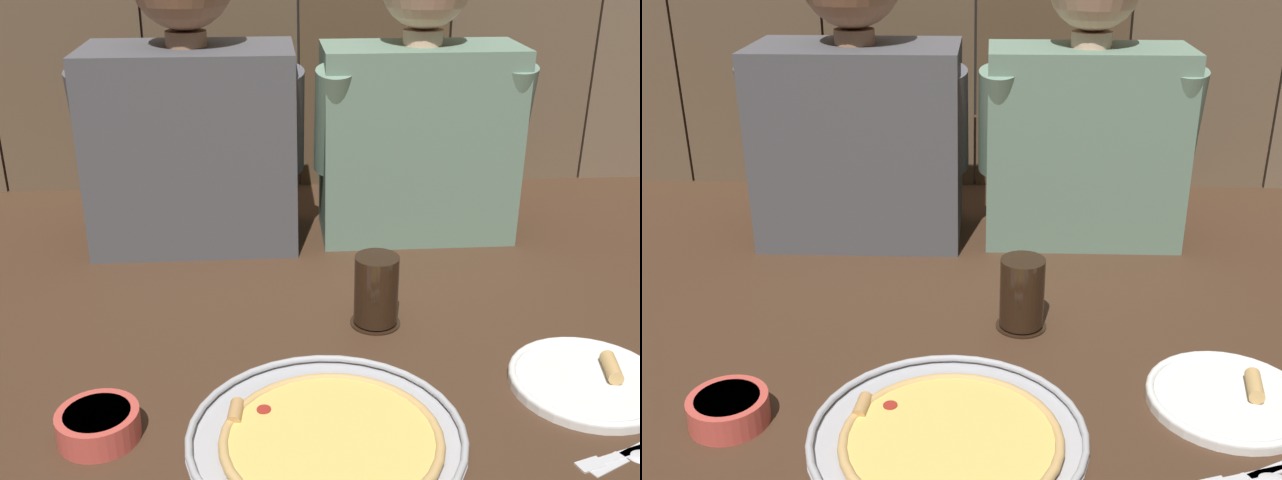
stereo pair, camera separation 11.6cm
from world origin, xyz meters
The scene contains 9 objects.
ground_plane centered at (0.00, 0.00, 0.00)m, with size 3.20×3.20×0.00m, color #422B1C.
pizza_tray centered at (-0.01, -0.16, 0.01)m, with size 0.37×0.37×0.03m.
dinner_plate centered at (0.38, -0.06, 0.01)m, with size 0.23×0.23×0.03m.
drinking_glass centered at (0.09, 0.15, 0.06)m, with size 0.09×0.09×0.12m.
dipping_bowl centered at (-0.31, -0.13, 0.02)m, with size 0.11×0.11×0.04m.
table_fork centered at (0.35, -0.21, 0.00)m, with size 0.13×0.06×0.01m.
table_knife centered at (0.38, -0.21, 0.00)m, with size 0.15×0.09×0.01m.
diner_left centered at (-0.23, 0.54, 0.29)m, with size 0.45×0.24×0.64m.
diner_right centered at (0.23, 0.54, 0.28)m, with size 0.44×0.20×0.62m.
Camera 1 is at (-0.08, -0.96, 0.64)m, focal length 42.26 mm.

